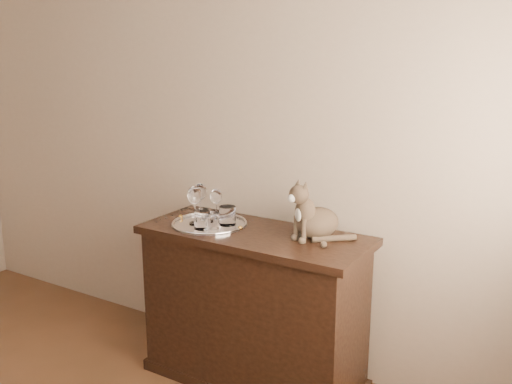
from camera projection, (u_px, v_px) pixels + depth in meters
wall_back at (195, 121)px, 3.36m from camera, size 4.00×0.10×2.70m
sideboard at (254, 308)px, 3.02m from camera, size 1.20×0.50×0.85m
tray at (210, 225)px, 3.03m from camera, size 0.40×0.40×0.01m
wine_glass_a at (200, 201)px, 3.13m from camera, size 0.07×0.07×0.19m
wine_glass_b at (216, 204)px, 3.08m from camera, size 0.07×0.07×0.17m
wine_glass_c at (195, 205)px, 3.01m from camera, size 0.08×0.08×0.20m
tumbler_a at (212, 221)px, 2.94m from camera, size 0.07×0.07×0.08m
tumbler_b at (203, 219)px, 2.94m from camera, size 0.09×0.09×0.10m
tumbler_c at (227, 216)px, 3.00m from camera, size 0.09×0.09×0.10m
cat at (317, 208)px, 2.80m from camera, size 0.39×0.38×0.30m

